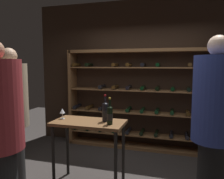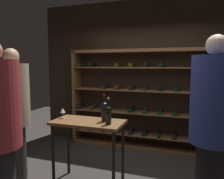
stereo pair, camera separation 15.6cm
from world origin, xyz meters
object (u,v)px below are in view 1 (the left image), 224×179
Objects in this scene: wine_rack at (136,100)px; wine_bottle_black_capsule at (110,115)px; wine_bottle_gold_foil at (105,112)px; tasting_table at (89,131)px; person_bystander_red_print at (11,110)px; person_host_in_suit at (215,119)px; wine_glass_stemmed_right at (62,111)px.

wine_rack reaches higher than wine_bottle_black_capsule.
tasting_table is at bearing -165.32° from wine_bottle_gold_foil.
wine_rack is 2.32m from person_bystander_red_print.
wine_rack reaches higher than wine_bottle_gold_foil.
person_host_in_suit is at bearing -56.57° from wine_rack.
wine_bottle_gold_foil is at bearing 40.23° from person_bystander_red_print.
tasting_table is at bearing 153.33° from person_host_in_suit.
wine_glass_stemmed_right is (-0.64, -0.03, -0.03)m from wine_bottle_gold_foil.
person_bystander_red_print is 0.71m from wine_glass_stemmed_right.
person_host_in_suit is at bearing -5.47° from wine_bottle_black_capsule.
wine_glass_stemmed_right is at bearing 48.12° from person_bystander_red_print.
person_bystander_red_print is at bearing -129.17° from wine_rack.
person_bystander_red_print is 12.93× the size of wine_glass_stemmed_right.
wine_glass_stemmed_right is at bearing 153.90° from person_host_in_suit.
tasting_table is 0.42m from wine_bottle_black_capsule.
person_host_in_suit is 5.42× the size of wine_bottle_gold_foil.
wine_rack is 1.67m from wine_bottle_black_capsule.
person_host_in_suit reaches higher than wine_glass_stemmed_right.
wine_rack is at bearing 84.24° from wine_bottle_gold_foil.
wine_bottle_black_capsule is (-0.05, -1.67, 0.06)m from wine_rack.
wine_rack is 1.41× the size of person_host_in_suit.
person_bystander_red_print is 0.96× the size of person_host_in_suit.
person_bystander_red_print reaches higher than wine_bottle_gold_foil.
person_bystander_red_print reaches higher than tasting_table.
person_host_in_suit is 1.24m from wine_bottle_black_capsule.
person_host_in_suit is at bearing -6.88° from tasting_table.
wine_bottle_black_capsule is 0.96× the size of wine_bottle_gold_foil.
wine_glass_stemmed_right is at bearing -177.57° from wine_bottle_gold_foil.
wine_rack is 1.55m from wine_bottle_gold_foil.
wine_bottle_black_capsule is at bearing 154.73° from person_host_in_suit.
wine_glass_stemmed_right is at bearing -116.85° from wine_rack.
wine_bottle_gold_foil is (-1.33, 0.24, -0.04)m from person_host_in_suit.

